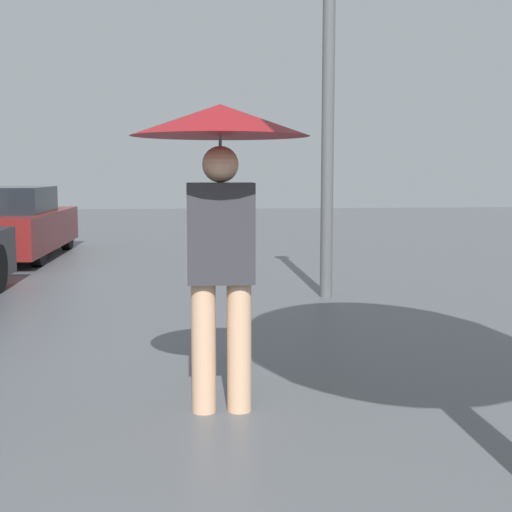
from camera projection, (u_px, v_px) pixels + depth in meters
name	position (u px, v px, depth m)	size (l,w,h in m)	color
pedestrian	(220.00, 169.00, 4.49)	(1.13, 1.13, 1.98)	tan
parked_car_farthest	(6.00, 224.00, 13.07)	(1.87, 4.34, 1.30)	maroon
street_lamp	(328.00, 115.00, 8.73)	(0.28, 0.28, 3.95)	#515456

